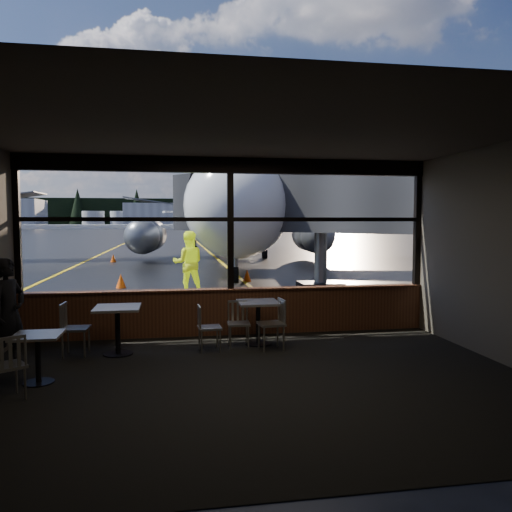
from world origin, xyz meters
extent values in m
plane|color=black|center=(0.00, 120.00, 0.00)|extent=(520.00, 520.00, 0.00)
cube|color=black|center=(0.00, -3.00, 0.01)|extent=(8.00, 6.00, 0.01)
cube|color=#38332D|center=(0.00, -3.00, 3.50)|extent=(8.00, 6.00, 0.04)
cube|color=#48433A|center=(0.00, -6.00, 1.75)|extent=(8.00, 0.04, 3.50)
cube|color=#4C2717|center=(0.00, 0.00, 0.45)|extent=(8.00, 0.28, 0.90)
cube|color=black|center=(0.00, 0.00, 3.35)|extent=(8.00, 0.18, 0.30)
cube|color=black|center=(-3.95, 0.00, 2.20)|extent=(0.12, 0.12, 2.60)
cube|color=black|center=(0.00, 0.00, 2.20)|extent=(0.12, 0.12, 2.60)
cube|color=black|center=(3.95, 0.00, 2.20)|extent=(0.12, 0.12, 2.60)
cube|color=black|center=(0.00, 0.00, 2.30)|extent=(8.00, 0.10, 0.08)
imported|color=black|center=(-3.67, -1.52, 0.84)|extent=(0.63, 0.73, 1.69)
imported|color=#BFF219|center=(-0.66, 5.60, 0.98)|extent=(0.96, 0.75, 1.96)
cone|color=orange|center=(1.62, 8.70, 0.22)|extent=(0.32, 0.32, 0.45)
cone|color=#FC6407|center=(-4.40, 18.76, 0.22)|extent=(0.31, 0.31, 0.44)
cylinder|color=silver|center=(-30.00, 182.00, 3.00)|extent=(8.00, 8.00, 6.00)
cylinder|color=silver|center=(-20.00, 182.00, 3.00)|extent=(8.00, 8.00, 6.00)
cylinder|color=silver|center=(-10.00, 182.00, 3.00)|extent=(8.00, 8.00, 6.00)
cube|color=black|center=(0.00, 210.00, 6.00)|extent=(360.00, 3.00, 12.00)
cone|color=#FF4E08|center=(-2.88, 7.57, 0.24)|extent=(0.35, 0.35, 0.48)
camera|label=1|loc=(-1.12, -9.78, 2.26)|focal=35.00mm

